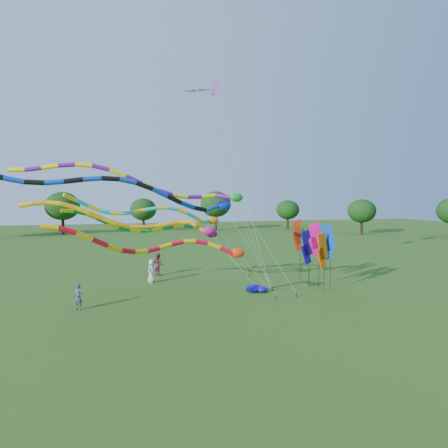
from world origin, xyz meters
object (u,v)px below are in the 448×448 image
object	(u,v)px
blue_nylon_heap	(255,287)
person_c	(158,264)
tube_kite_red	(177,247)
person_a	(152,271)
person_b	(78,297)
tube_kite_orange	(145,222)

from	to	relation	value
blue_nylon_heap	person_c	world-z (taller)	person_c
person_c	tube_kite_red	bearing A→B (deg)	149.94
blue_nylon_heap	person_a	bearing A→B (deg)	146.73
blue_nylon_heap	person_b	size ratio (longest dim) A/B	1.02
tube_kite_orange	person_b	world-z (taller)	tube_kite_orange
tube_kite_red	person_a	world-z (taller)	tube_kite_red
tube_kite_orange	person_a	bearing A→B (deg)	84.24
tube_kite_red	blue_nylon_heap	bearing A→B (deg)	21.43
person_b	person_c	bearing A→B (deg)	90.78
blue_nylon_heap	person_c	distance (m)	9.34
blue_nylon_heap	person_b	xyz separation A→B (m)	(-11.50, -1.59, 0.56)
person_b	person_c	world-z (taller)	person_c
tube_kite_red	person_a	distance (m)	9.43
tube_kite_orange	blue_nylon_heap	size ratio (longest dim) A/B	9.28
tube_kite_orange	person_c	world-z (taller)	tube_kite_orange
tube_kite_red	person_a	size ratio (longest dim) A/B	6.98
tube_kite_orange	person_c	bearing A→B (deg)	82.09
blue_nylon_heap	person_c	bearing A→B (deg)	130.19
person_a	tube_kite_orange	bearing A→B (deg)	-144.00
tube_kite_orange	person_a	distance (m)	5.81
person_a	blue_nylon_heap	bearing A→B (deg)	-77.09
tube_kite_red	person_b	distance (m)	6.82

